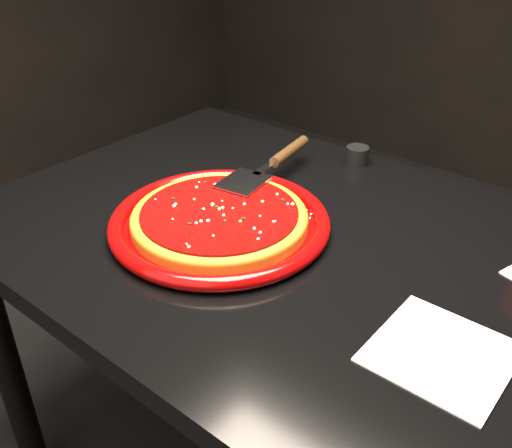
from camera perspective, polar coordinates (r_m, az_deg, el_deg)
The scene contains 10 objects.
table at distance 1.25m, azimuth 3.65°, elevation -16.18°, with size 1.20×0.80×0.75m, color black.
plate at distance 1.03m, azimuth -3.65°, elevation 0.18°, with size 0.40×0.40×0.03m, color #800303.
pizza_crust at distance 1.03m, azimuth -3.66°, elevation 0.40°, with size 0.32×0.32×0.02m, color #875614.
pizza_crust_rim at distance 1.02m, azimuth -3.67°, elevation 0.78°, with size 0.32×0.32×0.02m, color #875614.
pizza_sauce at distance 1.02m, azimuth -3.68°, elevation 1.06°, with size 0.28×0.28×0.01m, color #730504.
parmesan_dusting at distance 1.02m, azimuth -3.70°, elevation 1.45°, with size 0.27×0.27×0.01m, color beige, non-canonical shape.
basil_flecks at distance 1.02m, azimuth -3.69°, elevation 1.39°, with size 0.25×0.25×0.00m, color black, non-canonical shape.
pizza_server at distance 1.16m, azimuth 1.34°, elevation 6.06°, with size 0.09×0.33×0.02m, color silver, non-canonical shape.
napkin_a at distance 0.82m, azimuth 18.04°, elevation -12.20°, with size 0.17×0.17×0.00m, color white.
ramekin at distance 1.30m, azimuth 10.08°, elevation 6.80°, with size 0.05×0.05×0.04m, color black.
Camera 1 is at (0.48, -0.70, 1.29)m, focal length 40.00 mm.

